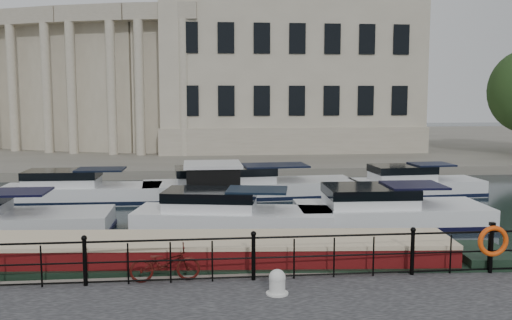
{
  "coord_description": "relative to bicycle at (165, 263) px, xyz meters",
  "views": [
    {
      "loc": [
        -1.32,
        -15.66,
        5.08
      ],
      "look_at": [
        0.5,
        2.0,
        3.0
      ],
      "focal_mm": 40.0,
      "sensor_mm": 36.0,
      "label": 1
    }
  ],
  "objects": [
    {
      "name": "life_ring_post",
      "position": [
        8.18,
        -0.24,
        0.37
      ],
      "size": [
        0.8,
        0.21,
        1.3
      ],
      "color": "black",
      "rests_on": "near_quay"
    },
    {
      "name": "narrowboat",
      "position": [
        0.86,
        1.56,
        -0.63
      ],
      "size": [
        17.08,
        3.6,
        1.62
      ],
      "rotation": [
        0.0,
        0.0,
        -0.08
      ],
      "color": "black",
      "rests_on": "ground_plane"
    },
    {
      "name": "ground_plane",
      "position": [
        2.14,
        2.13,
        -0.99
      ],
      "size": [
        160.0,
        160.0,
        0.0
      ],
      "primitive_type": "plane",
      "color": "black",
      "rests_on": "ground"
    },
    {
      "name": "cabin_cruisers",
      "position": [
        1.74,
        10.52,
        -0.63
      ],
      "size": [
        26.9,
        10.44,
        1.99
      ],
      "color": "silver",
      "rests_on": "ground_plane"
    },
    {
      "name": "railing",
      "position": [
        2.14,
        -0.12,
        0.21
      ],
      "size": [
        24.14,
        0.14,
        1.22
      ],
      "color": "black",
      "rests_on": "near_quay"
    },
    {
      "name": "far_bank",
      "position": [
        2.14,
        41.13,
        -0.72
      ],
      "size": [
        120.0,
        42.0,
        0.55
      ],
      "primitive_type": "cube",
      "color": "#6B665B",
      "rests_on": "ground_plane"
    },
    {
      "name": "harbour_hut",
      "position": [
        1.44,
        10.72,
        -0.04
      ],
      "size": [
        3.35,
        2.8,
        2.2
      ],
      "rotation": [
        0.0,
        0.0,
        0.01
      ],
      "color": "#6B665B",
      "rests_on": "ground_plane"
    },
    {
      "name": "bicycle",
      "position": [
        0.0,
        0.0,
        0.0
      ],
      "size": [
        1.73,
        0.71,
        0.89
      ],
      "primitive_type": "imported",
      "rotation": [
        0.0,
        0.0,
        1.64
      ],
      "color": "#46100C",
      "rests_on": "near_quay"
    },
    {
      "name": "civic_building",
      "position": [
        1.14,
        36.83,
        6.04
      ],
      "size": [
        53.55,
        31.84,
        16.85
      ],
      "color": "#ADA38C",
      "rests_on": "far_bank"
    },
    {
      "name": "mooring_bollard",
      "position": [
        2.58,
        -1.16,
        -0.17
      ],
      "size": [
        0.51,
        0.51,
        0.58
      ],
      "color": "silver",
      "rests_on": "near_quay"
    }
  ]
}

